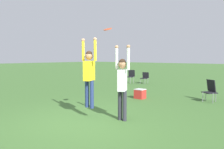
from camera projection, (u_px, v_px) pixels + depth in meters
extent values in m
plane|color=#3D662D|center=(84.00, 121.00, 6.21)|extent=(120.00, 120.00, 0.00)
cylinder|color=navy|center=(87.00, 94.00, 6.62)|extent=(0.12, 0.12, 0.83)
cylinder|color=navy|center=(92.00, 94.00, 6.49)|extent=(0.12, 0.12, 0.83)
cube|color=yellow|center=(89.00, 71.00, 6.50)|extent=(0.37, 0.50, 0.59)
sphere|color=#9E704C|center=(89.00, 56.00, 6.46)|extent=(0.22, 0.22, 0.22)
sphere|color=black|center=(89.00, 54.00, 6.46)|extent=(0.19, 0.19, 0.19)
cylinder|color=yellow|center=(83.00, 51.00, 6.61)|extent=(0.08, 0.08, 0.62)
sphere|color=#9E704C|center=(83.00, 40.00, 6.59)|extent=(0.10, 0.10, 0.10)
cylinder|color=yellow|center=(95.00, 50.00, 6.29)|extent=(0.08, 0.08, 0.62)
sphere|color=#9E704C|center=(95.00, 39.00, 6.26)|extent=(0.10, 0.10, 0.10)
cylinder|color=#2D2D38|center=(120.00, 105.00, 6.34)|extent=(0.12, 0.12, 0.86)
cylinder|color=#2D2D38|center=(125.00, 106.00, 6.23)|extent=(0.12, 0.12, 0.86)
cube|color=white|center=(122.00, 80.00, 6.22)|extent=(0.33, 0.42, 0.61)
sphere|color=#9E704C|center=(122.00, 65.00, 6.19)|extent=(0.23, 0.23, 0.23)
sphere|color=black|center=(122.00, 62.00, 6.18)|extent=(0.20, 0.20, 0.20)
cylinder|color=white|center=(117.00, 58.00, 6.31)|extent=(0.08, 0.08, 0.64)
sphere|color=#9E704C|center=(117.00, 47.00, 6.28)|extent=(0.10, 0.10, 0.10)
cylinder|color=white|center=(128.00, 58.00, 6.04)|extent=(0.08, 0.08, 0.64)
sphere|color=#9E704C|center=(128.00, 47.00, 6.02)|extent=(0.10, 0.10, 0.10)
cylinder|color=#E04C23|center=(108.00, 29.00, 6.27)|extent=(0.25, 0.24, 0.10)
cylinder|color=gray|center=(126.00, 80.00, 15.29)|extent=(0.02, 0.02, 0.46)
cylinder|color=gray|center=(130.00, 80.00, 15.04)|extent=(0.02, 0.02, 0.46)
cylinder|color=gray|center=(129.00, 80.00, 15.59)|extent=(0.02, 0.02, 0.46)
cylinder|color=gray|center=(134.00, 80.00, 15.34)|extent=(0.02, 0.02, 0.46)
cube|color=black|center=(130.00, 77.00, 15.30)|extent=(0.59, 0.59, 0.04)
cube|color=black|center=(132.00, 73.00, 15.44)|extent=(0.47, 0.26, 0.47)
cylinder|color=gray|center=(140.00, 81.00, 14.97)|extent=(0.02, 0.02, 0.39)
cylinder|color=gray|center=(145.00, 81.00, 14.73)|extent=(0.02, 0.02, 0.39)
cylinder|color=gray|center=(143.00, 81.00, 15.26)|extent=(0.02, 0.02, 0.39)
cylinder|color=gray|center=(148.00, 81.00, 15.02)|extent=(0.02, 0.02, 0.39)
cube|color=black|center=(144.00, 78.00, 14.98)|extent=(0.54, 0.54, 0.04)
cube|color=black|center=(146.00, 75.00, 15.12)|extent=(0.45, 0.21, 0.40)
cylinder|color=gray|center=(203.00, 97.00, 8.88)|extent=(0.02, 0.02, 0.40)
cylinder|color=gray|center=(213.00, 98.00, 8.63)|extent=(0.02, 0.02, 0.40)
cylinder|color=gray|center=(206.00, 96.00, 9.18)|extent=(0.02, 0.02, 0.40)
cylinder|color=gray|center=(216.00, 97.00, 8.93)|extent=(0.02, 0.02, 0.40)
cube|color=black|center=(209.00, 93.00, 8.89)|extent=(0.64, 0.64, 0.04)
cube|color=black|center=(211.00, 86.00, 9.03)|extent=(0.45, 0.36, 0.49)
cube|color=red|center=(140.00, 94.00, 9.62)|extent=(0.41, 0.38, 0.40)
cube|color=silver|center=(140.00, 89.00, 9.61)|extent=(0.42, 0.39, 0.02)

